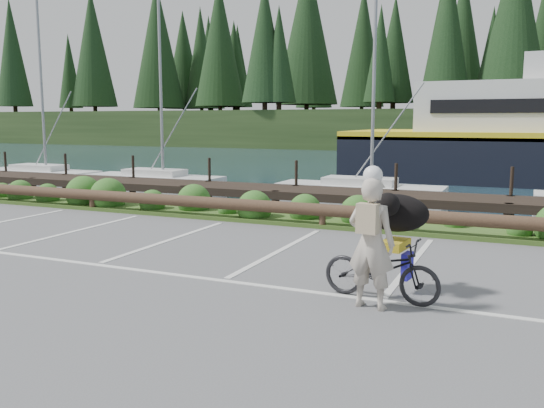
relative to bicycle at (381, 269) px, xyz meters
The scene contains 7 objects.
ground 2.63m from the bicycle, behind, with size 72.00×72.00×0.00m, color #545557.
harbor_backdrop 78.85m from the bicycle, 91.58° to the left, with size 170.00×160.00×30.00m.
vegetation_strip 6.22m from the bicycle, 114.46° to the left, with size 34.00×1.60×0.10m, color #3D5B21.
log_rail 5.59m from the bicycle, 117.44° to the left, with size 32.00×0.30×0.60m, color #443021, non-canonical shape.
bicycle is the anchor object (origin of this frame).
cyclist 0.61m from the bicycle, 97.71° to the right, with size 0.67×0.44×1.83m, color #BDB0A0.
dog 0.93m from the bicycle, 82.29° to the left, with size 0.99×0.48×0.57m, color black.
Camera 1 is at (4.37, -8.35, 2.58)m, focal length 38.00 mm.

